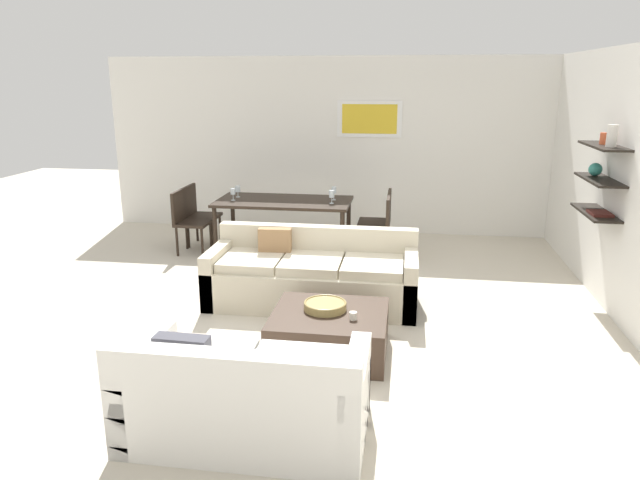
# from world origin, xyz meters

# --- Properties ---
(ground_plane) EXTENTS (18.00, 18.00, 0.00)m
(ground_plane) POSITION_xyz_m (0.00, 0.00, 0.00)
(ground_plane) COLOR beige
(back_wall_unit) EXTENTS (8.40, 0.09, 2.70)m
(back_wall_unit) POSITION_xyz_m (0.30, 3.53, 1.35)
(back_wall_unit) COLOR silver
(back_wall_unit) RESTS_ON ground
(right_wall_shelf_unit) EXTENTS (0.34, 8.20, 2.70)m
(right_wall_shelf_unit) POSITION_xyz_m (3.03, 0.60, 1.35)
(right_wall_shelf_unit) COLOR silver
(right_wall_shelf_unit) RESTS_ON ground
(sofa_beige) EXTENTS (2.23, 0.90, 0.78)m
(sofa_beige) POSITION_xyz_m (-0.10, 0.34, 0.29)
(sofa_beige) COLOR beige
(sofa_beige) RESTS_ON ground
(loveseat_white) EXTENTS (1.62, 0.90, 0.78)m
(loveseat_white) POSITION_xyz_m (-0.15, -2.16, 0.29)
(loveseat_white) COLOR white
(loveseat_white) RESTS_ON ground
(coffee_table) EXTENTS (1.01, 0.91, 0.38)m
(coffee_table) POSITION_xyz_m (0.25, -0.83, 0.19)
(coffee_table) COLOR #38281E
(coffee_table) RESTS_ON ground
(decorative_bowl) EXTENTS (0.38, 0.38, 0.07)m
(decorative_bowl) POSITION_xyz_m (0.20, -0.77, 0.42)
(decorative_bowl) COLOR #99844C
(decorative_bowl) RESTS_ON coffee_table
(candle_jar) EXTENTS (0.07, 0.07, 0.07)m
(candle_jar) POSITION_xyz_m (0.47, -0.95, 0.41)
(candle_jar) COLOR silver
(candle_jar) RESTS_ON coffee_table
(dining_table) EXTENTS (1.84, 0.94, 0.75)m
(dining_table) POSITION_xyz_m (-0.80, 2.15, 0.68)
(dining_table) COLOR black
(dining_table) RESTS_ON ground
(dining_chair_left_near) EXTENTS (0.44, 0.44, 0.88)m
(dining_chair_left_near) POSITION_xyz_m (-2.12, 1.94, 0.50)
(dining_chair_left_near) COLOR black
(dining_chair_left_near) RESTS_ON ground
(dining_chair_left_far) EXTENTS (0.44, 0.44, 0.88)m
(dining_chair_left_far) POSITION_xyz_m (-2.12, 2.36, 0.50)
(dining_chair_left_far) COLOR black
(dining_chair_left_far) RESTS_ON ground
(dining_chair_right_near) EXTENTS (0.44, 0.44, 0.88)m
(dining_chair_right_near) POSITION_xyz_m (0.53, 1.94, 0.50)
(dining_chair_right_near) COLOR black
(dining_chair_right_near) RESTS_ON ground
(dining_chair_right_far) EXTENTS (0.44, 0.44, 0.88)m
(dining_chair_right_far) POSITION_xyz_m (0.53, 2.36, 0.50)
(dining_chair_right_far) COLOR black
(dining_chair_right_far) RESTS_ON ground
(wine_glass_left_near) EXTENTS (0.07, 0.07, 0.17)m
(wine_glass_left_near) POSITION_xyz_m (-1.48, 2.03, 0.87)
(wine_glass_left_near) COLOR silver
(wine_glass_left_near) RESTS_ON dining_table
(wine_glass_right_near) EXTENTS (0.07, 0.07, 0.18)m
(wine_glass_right_near) POSITION_xyz_m (-0.11, 2.03, 0.87)
(wine_glass_right_near) COLOR silver
(wine_glass_right_near) RESTS_ON dining_table
(wine_glass_right_far) EXTENTS (0.06, 0.06, 0.19)m
(wine_glass_right_far) POSITION_xyz_m (-0.11, 2.27, 0.88)
(wine_glass_right_far) COLOR silver
(wine_glass_right_far) RESTS_ON dining_table
(wine_glass_left_far) EXTENTS (0.07, 0.07, 0.16)m
(wine_glass_left_far) POSITION_xyz_m (-1.48, 2.27, 0.86)
(wine_glass_left_far) COLOR silver
(wine_glass_left_far) RESTS_ON dining_table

